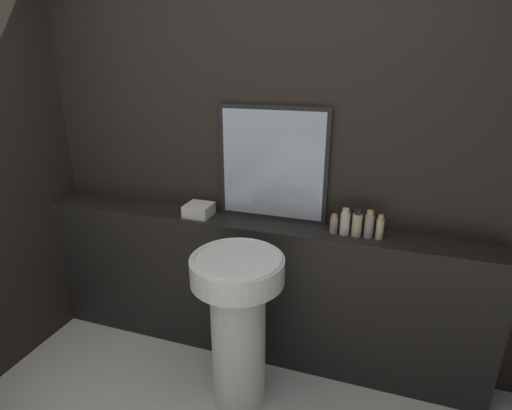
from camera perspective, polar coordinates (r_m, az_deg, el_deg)
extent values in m
cube|color=black|center=(2.47, 0.63, 5.42)|extent=(8.00, 0.06, 2.50)
cube|color=black|center=(2.65, -0.44, -11.93)|extent=(2.84, 0.24, 0.94)
cylinder|color=white|center=(2.35, -2.50, -19.02)|extent=(0.30, 0.30, 0.79)
cylinder|color=white|center=(2.09, -2.69, -9.23)|extent=(0.49, 0.49, 0.13)
torus|color=white|center=(2.06, -2.72, -7.63)|extent=(0.48, 0.48, 0.02)
cube|color=black|center=(2.39, 2.42, 5.80)|extent=(0.67, 0.03, 0.69)
cube|color=#B2BCC6|center=(2.38, 2.36, 5.75)|extent=(0.62, 0.02, 0.64)
cube|color=silver|center=(2.55, -8.16, -0.70)|extent=(0.16, 0.16, 0.08)
cylinder|color=gray|center=(2.31, 11.05, -2.85)|extent=(0.04, 0.04, 0.09)
cylinder|color=tan|center=(2.29, 11.14, -1.55)|extent=(0.03, 0.03, 0.02)
cylinder|color=beige|center=(2.30, 12.58, -2.63)|extent=(0.05, 0.05, 0.13)
cylinder|color=silver|center=(2.27, 12.72, -0.82)|extent=(0.04, 0.04, 0.03)
cylinder|color=#C6B284|center=(2.30, 14.22, -2.79)|extent=(0.05, 0.05, 0.13)
cylinder|color=black|center=(2.27, 14.39, -0.94)|extent=(0.04, 0.04, 0.03)
cylinder|color=gray|center=(2.30, 15.83, -2.96)|extent=(0.05, 0.05, 0.13)
cylinder|color=tan|center=(2.27, 16.02, -1.11)|extent=(0.04, 0.04, 0.03)
cylinder|color=#C6B284|center=(2.30, 17.27, -3.30)|extent=(0.04, 0.04, 0.11)
cylinder|color=tan|center=(2.27, 17.45, -1.67)|extent=(0.03, 0.03, 0.03)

